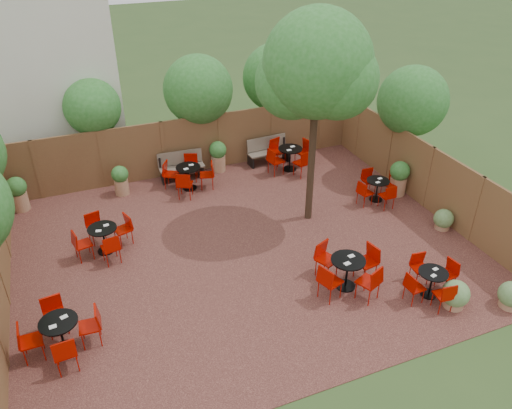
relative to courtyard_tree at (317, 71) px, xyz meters
name	(u,v)px	position (x,y,z in m)	size (l,w,h in m)	color
ground	(244,248)	(-2.32, -0.72, -4.47)	(80.00, 80.00, 0.00)	#354F23
courtyard_paving	(244,248)	(-2.32, -0.72, -4.46)	(12.00, 10.00, 0.02)	#391A17
fence_back	(192,145)	(-2.32, 4.28, -3.47)	(12.00, 0.08, 2.00)	brown
fence_right	(428,177)	(3.68, -0.72, -3.47)	(0.08, 10.00, 2.00)	brown
neighbour_building	(30,49)	(-6.82, 7.28, -0.47)	(5.00, 4.00, 8.00)	beige
overhang_foliage	(162,126)	(-3.68, 2.20, -1.77)	(15.48, 10.50, 2.49)	#266621
courtyard_tree	(317,71)	(0.00, 0.00, 0.00)	(2.93, 2.86, 6.06)	black
park_bench_left	(181,165)	(-2.85, 3.91, -3.96)	(1.54, 0.56, 0.94)	brown
park_bench_right	(268,150)	(0.36, 3.91, -3.96)	(1.56, 0.59, 0.95)	brown
bistro_tables	(253,223)	(-1.89, -0.29, -3.99)	(11.19, 8.86, 0.95)	black
planters	(203,175)	(-2.43, 2.72, -3.86)	(11.91, 4.38, 1.14)	#A07050
low_shrubs	(470,272)	(2.32, -4.18, -4.13)	(2.57, 3.84, 0.70)	#A07050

